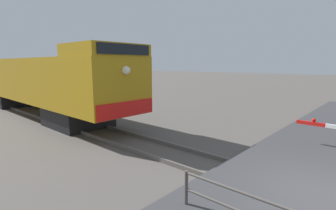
{
  "coord_description": "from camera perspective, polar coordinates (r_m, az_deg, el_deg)",
  "views": [
    {
      "loc": [
        -6.54,
        -0.83,
        3.27
      ],
      "look_at": [
        1.03,
        5.95,
        1.6
      ],
      "focal_mm": 26.83,
      "sensor_mm": 36.0,
      "label": 1
    }
  ],
  "objects": [
    {
      "name": "rail_track_right",
      "position": [
        7.97,
        33.41,
        -15.91
      ],
      "size": [
        0.08,
        80.0,
        0.15
      ],
      "primitive_type": "cube",
      "color": "#59544C",
      "rests_on": "ground_plane"
    },
    {
      "name": "locomotive",
      "position": [
        18.34,
        -27.3,
        4.86
      ],
      "size": [
        3.05,
        18.46,
        4.11
      ],
      "color": "black",
      "rests_on": "ground_plane"
    },
    {
      "name": "ground_plane",
      "position": [
        7.36,
        32.46,
        -18.59
      ],
      "size": [
        160.0,
        160.0,
        0.0
      ],
      "primitive_type": "plane",
      "color": "#514C47"
    },
    {
      "name": "guard_railing",
      "position": [
        5.23,
        17.09,
        -21.51
      ],
      "size": [
        0.08,
        2.83,
        0.95
      ],
      "color": "#4C4742",
      "rests_on": "ground_plane"
    },
    {
      "name": "road_surface",
      "position": [
        7.32,
        32.52,
        -18.01
      ],
      "size": [
        36.0,
        5.84,
        0.17
      ],
      "primitive_type": "cube",
      "color": "#38383A",
      "rests_on": "ground_plane"
    }
  ]
}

